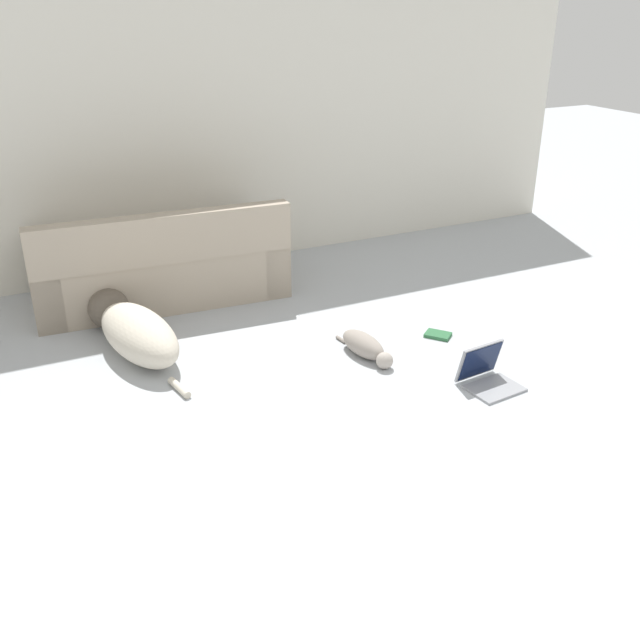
# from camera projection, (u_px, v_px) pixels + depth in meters

# --- Properties ---
(ground_plane) EXTENTS (20.00, 20.00, 0.00)m
(ground_plane) POSITION_uv_depth(u_px,v_px,m) (574.00, 561.00, 3.00)
(ground_plane) COLOR #ADB2B7
(wall_back) EXTENTS (6.78, 0.06, 2.60)m
(wall_back) POSITION_uv_depth(u_px,v_px,m) (228.00, 109.00, 5.87)
(wall_back) COLOR silver
(wall_back) RESTS_ON ground_plane
(couch) EXTENTS (1.92, 0.90, 0.76)m
(couch) POSITION_uv_depth(u_px,v_px,m) (161.00, 268.00, 5.46)
(couch) COLOR tan
(couch) RESTS_ON ground_plane
(dog) EXTENTS (0.53, 1.37, 0.31)m
(dog) POSITION_uv_depth(u_px,v_px,m) (133.00, 329.00, 4.71)
(dog) COLOR beige
(dog) RESTS_ON ground_plane
(cat) EXTENTS (0.21, 0.58, 0.15)m
(cat) POSITION_uv_depth(u_px,v_px,m) (365.00, 346.00, 4.66)
(cat) COLOR gray
(cat) RESTS_ON ground_plane
(laptop_open) EXTENTS (0.34, 0.33, 0.25)m
(laptop_open) POSITION_uv_depth(u_px,v_px,m) (486.00, 372.00, 4.33)
(laptop_open) COLOR gray
(laptop_open) RESTS_ON ground_plane
(book_green) EXTENTS (0.20, 0.21, 0.02)m
(book_green) POSITION_uv_depth(u_px,v_px,m) (438.00, 335.00, 4.95)
(book_green) COLOR #2D663D
(book_green) RESTS_ON ground_plane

